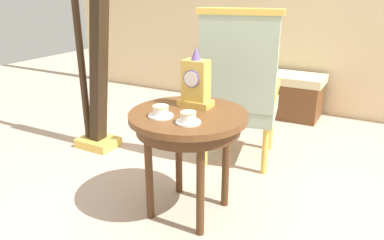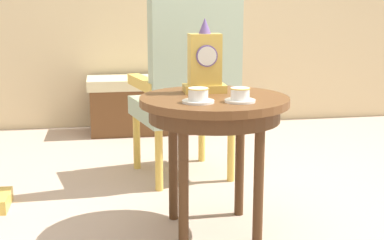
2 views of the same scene
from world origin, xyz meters
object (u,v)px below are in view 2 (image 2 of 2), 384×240
at_px(teacup_right, 240,96).
at_px(teacup_left, 198,96).
at_px(armchair, 188,80).
at_px(window_bench, 150,104).
at_px(side_table, 214,114).
at_px(mantel_clock, 205,63).

bearing_deg(teacup_right, teacup_left, 175.64).
distance_m(armchair, window_bench, 1.31).
bearing_deg(teacup_right, side_table, 119.28).
xyz_separation_m(teacup_right, armchair, (-0.08, 0.88, -0.06)).
bearing_deg(window_bench, armchair, -85.12).
xyz_separation_m(teacup_left, teacup_right, (0.17, -0.01, -0.00)).
distance_m(mantel_clock, armchair, 0.64).
xyz_separation_m(teacup_left, armchair, (0.10, 0.86, -0.06)).
bearing_deg(mantel_clock, teacup_left, -106.61).
height_order(side_table, window_bench, side_table).
bearing_deg(teacup_right, mantel_clock, 110.68).
height_order(teacup_left, armchair, armchair).
distance_m(teacup_right, window_bench, 2.18).
xyz_separation_m(teacup_left, mantel_clock, (0.07, 0.25, 0.11)).
bearing_deg(armchair, mantel_clock, -92.18).
bearing_deg(teacup_right, armchair, 94.93).
bearing_deg(mantel_clock, side_table, -80.60).
bearing_deg(side_table, armchair, 89.74).
xyz_separation_m(side_table, armchair, (0.00, 0.74, 0.05)).
distance_m(teacup_left, mantel_clock, 0.28).
height_order(side_table, mantel_clock, mantel_clock).
relative_size(teacup_right, armchair, 0.11).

